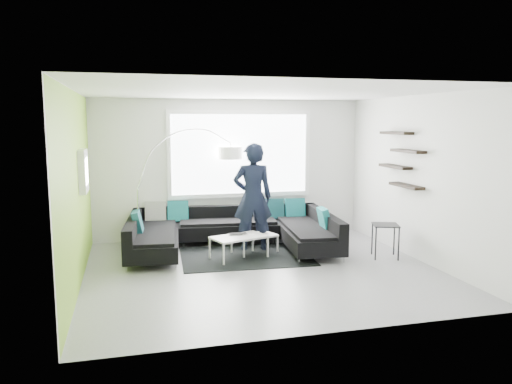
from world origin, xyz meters
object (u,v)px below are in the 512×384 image
(sectional_sofa, at_px, (232,233))
(person, at_px, (253,197))
(coffee_table, at_px, (247,245))
(arc_lamp, at_px, (138,189))
(laptop, at_px, (238,234))
(side_table, at_px, (385,241))

(sectional_sofa, bearing_deg, person, 6.66)
(coffee_table, bearing_deg, person, 43.03)
(arc_lamp, distance_m, laptop, 2.14)
(coffee_table, xyz_separation_m, side_table, (2.30, -0.72, 0.10))
(side_table, relative_size, laptop, 1.77)
(coffee_table, height_order, person, person)
(arc_lamp, height_order, person, arc_lamp)
(laptop, bearing_deg, coffee_table, 13.64)
(coffee_table, distance_m, arc_lamp, 2.33)
(person, bearing_deg, sectional_sofa, 5.84)
(sectional_sofa, relative_size, coffee_table, 3.24)
(side_table, bearing_deg, sectional_sofa, 156.54)
(sectional_sofa, xyz_separation_m, arc_lamp, (-1.63, 0.74, 0.76))
(sectional_sofa, xyz_separation_m, side_table, (2.50, -1.08, -0.05))
(person, distance_m, laptop, 0.80)
(sectional_sofa, relative_size, side_table, 6.58)
(sectional_sofa, distance_m, person, 0.75)
(arc_lamp, height_order, side_table, arc_lamp)
(sectional_sofa, height_order, laptop, sectional_sofa)
(sectional_sofa, height_order, side_table, sectional_sofa)
(arc_lamp, height_order, laptop, arc_lamp)
(side_table, bearing_deg, person, 152.58)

